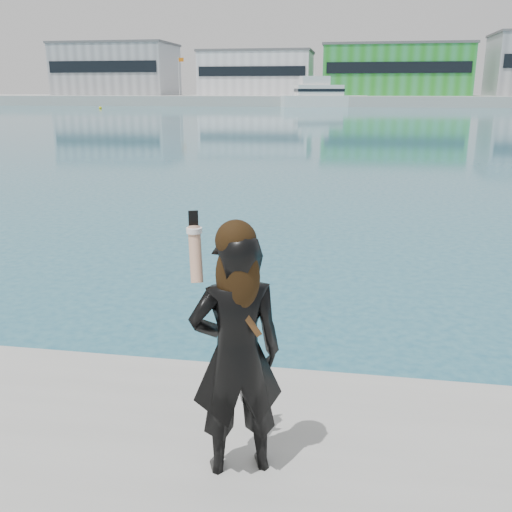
% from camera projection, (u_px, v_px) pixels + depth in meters
% --- Properties ---
extents(far_quay, '(320.00, 40.00, 2.00)m').
position_uv_depth(far_quay, '(356.00, 100.00, 126.91)').
color(far_quay, '#9E9E99').
rests_on(far_quay, ground).
extents(warehouse_grey_left, '(26.52, 16.36, 11.50)m').
position_uv_depth(warehouse_grey_left, '(117.00, 69.00, 131.95)').
color(warehouse_grey_left, gray).
rests_on(warehouse_grey_left, far_quay).
extents(warehouse_white, '(24.48, 15.35, 9.50)m').
position_uv_depth(warehouse_white, '(257.00, 73.00, 126.92)').
color(warehouse_white, silver).
rests_on(warehouse_white, far_quay).
extents(warehouse_green, '(30.60, 16.36, 10.50)m').
position_uv_depth(warehouse_green, '(395.00, 70.00, 121.96)').
color(warehouse_green, '#249226').
rests_on(warehouse_green, far_quay).
extents(flagpole_left, '(1.28, 0.16, 8.00)m').
position_uv_depth(flagpole_left, '(179.00, 74.00, 122.94)').
color(flagpole_left, silver).
rests_on(flagpole_left, far_quay).
extents(flagpole_right, '(1.28, 0.16, 8.00)m').
position_uv_depth(flagpole_right, '(470.00, 72.00, 113.29)').
color(flagpole_right, silver).
rests_on(flagpole_right, far_quay).
extents(motor_yacht, '(16.57, 9.20, 7.46)m').
position_uv_depth(motor_yacht, '(321.00, 96.00, 109.31)').
color(motor_yacht, white).
rests_on(motor_yacht, ground).
extents(buoy_far, '(0.50, 0.50, 0.50)m').
position_uv_depth(buoy_far, '(100.00, 109.00, 99.16)').
color(buoy_far, yellow).
rests_on(buoy_far, ground).
extents(woman, '(0.66, 0.55, 1.64)m').
position_uv_depth(woman, '(236.00, 348.00, 3.42)').
color(woman, black).
rests_on(woman, near_quay).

